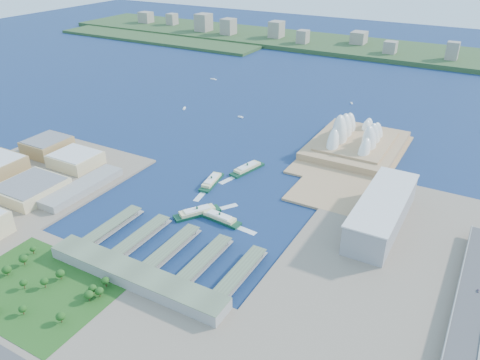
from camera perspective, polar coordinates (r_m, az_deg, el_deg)
The scene contains 22 objects.
ground at distance 568.58m, azimuth -4.79°, elevation -4.27°, with size 3000.00×3000.00×0.00m, color #0F1C4A.
south_land at distance 448.55m, azimuth -20.52°, elevation -16.43°, with size 720.00×180.00×3.00m, color gray.
east_land at distance 458.39m, azimuth 17.99°, elevation -14.78°, with size 240.00×500.00×3.00m, color gray.
peninsula at distance 739.32m, azimuth 13.65°, elevation 3.13°, with size 135.00×220.00×3.00m, color tan.
far_shore at distance 1432.27m, azimuth 18.31°, elevation 14.70°, with size 2200.00×260.00×12.00m, color #2D4926.
opera_house at distance 746.02m, azimuth 14.19°, elevation 5.85°, with size 134.00×180.00×58.00m, color white, non-canonical shape.
toaster_building at distance 557.33m, azimuth 16.91°, elevation -3.77°, with size 45.00×155.00×35.00m, color gray.
expressway at distance 445.06m, azimuth 25.61°, elevation -16.76°, with size 26.00×340.00×11.85m, color gray, non-canonical shape.
west_buildings at distance 681.49m, azimuth -26.06°, elevation 0.12°, with size 200.00×280.00×27.00m, color #95784A, non-canonical shape.
ferry_wharves at distance 509.44m, azimuth -8.22°, elevation -8.14°, with size 184.00×90.00×9.30m, color #56664D, non-canonical shape.
terminal_building at distance 470.96m, azimuth -12.61°, elevation -11.39°, with size 200.00×28.00×12.00m, color gray.
park at distance 490.06m, azimuth -23.70°, elevation -11.35°, with size 150.00×110.00×16.00m, color #194714, non-canonical shape.
far_skyline at distance 1406.45m, azimuth 18.33°, elevation 15.88°, with size 1900.00×140.00×55.00m, color gray, non-canonical shape.
ferry_a at distance 634.91m, azimuth -3.49°, elevation 0.01°, with size 14.12×55.47×10.49m, color #0E3A24, non-canonical shape.
ferry_b at distance 667.99m, azimuth 0.90°, elevation 1.59°, with size 14.98×58.84×11.13m, color #0E3A24, non-canonical shape.
ferry_c at distance 566.73m, azimuth -5.25°, elevation -3.76°, with size 14.72×57.84×10.94m, color #0E3A24, non-canonical shape.
ferry_d at distance 554.68m, azimuth -2.50°, elevation -4.46°, with size 14.01×55.04×10.41m, color #0E3A24, non-canonical shape.
boat_a at distance 919.64m, azimuth -6.82°, elevation 8.69°, with size 3.71×14.84×2.86m, color white, non-canonical shape.
boat_b at distance 868.62m, azimuth 0.05°, elevation 7.71°, with size 3.63×10.36×2.80m, color white, non-canonical shape.
boat_d at distance 1108.93m, azimuth -3.27°, elevation 12.19°, with size 3.50×16.01×2.70m, color white, non-canonical shape.
boat_e at distance 969.09m, azimuth 13.46°, elevation 9.12°, with size 3.30×10.36×2.54m, color white, non-canonical shape.
car_c at distance 485.11m, azimuth 27.00°, elevation -11.95°, with size 1.77×4.35×1.26m, color slate.
Camera 1 is at (277.10, -393.52, 302.72)m, focal length 35.00 mm.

